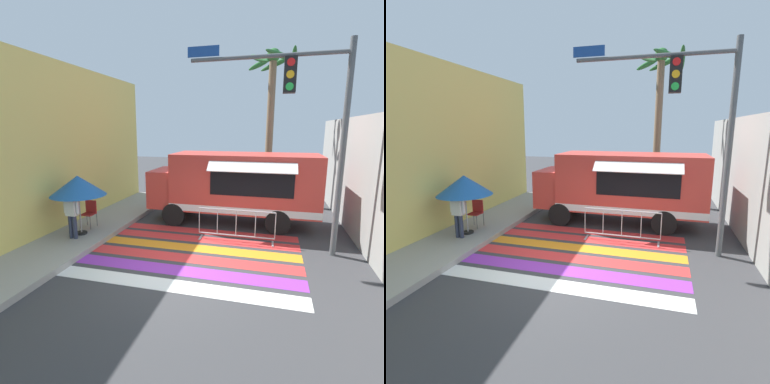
% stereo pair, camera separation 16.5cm
% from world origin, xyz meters
% --- Properties ---
extents(ground_plane, '(60.00, 60.00, 0.00)m').
position_xyz_m(ground_plane, '(0.00, 0.00, 0.00)').
color(ground_plane, '#38383A').
extents(sidewalk_left, '(4.40, 16.00, 0.17)m').
position_xyz_m(sidewalk_left, '(-4.91, 0.00, 0.08)').
color(sidewalk_left, '#99968E').
rests_on(sidewalk_left, ground_plane).
extents(building_left_facade, '(0.25, 16.00, 5.73)m').
position_xyz_m(building_left_facade, '(-4.80, 0.00, 2.86)').
color(building_left_facade, '#E5D166').
rests_on(building_left_facade, ground_plane).
extents(concrete_wall_right, '(0.20, 16.00, 3.93)m').
position_xyz_m(concrete_wall_right, '(4.98, 3.00, 1.97)').
color(concrete_wall_right, gray).
rests_on(concrete_wall_right, ground_plane).
extents(crosswalk_painted, '(6.40, 4.36, 0.01)m').
position_xyz_m(crosswalk_painted, '(0.00, 1.22, 0.00)').
color(crosswalk_painted, white).
rests_on(crosswalk_painted, ground_plane).
extents(food_truck, '(6.16, 2.58, 2.63)m').
position_xyz_m(food_truck, '(0.82, 4.47, 1.52)').
color(food_truck, '#D13D33').
rests_on(food_truck, ground_plane).
extents(traffic_signal_pole, '(4.33, 0.29, 5.77)m').
position_xyz_m(traffic_signal_pole, '(3.17, 2.13, 3.96)').
color(traffic_signal_pole, '#515456').
rests_on(traffic_signal_pole, ground_plane).
extents(patio_umbrella, '(1.73, 1.73, 1.92)m').
position_xyz_m(patio_umbrella, '(-3.64, 1.41, 1.76)').
color(patio_umbrella, black).
rests_on(patio_umbrella, sidewalk_left).
extents(folding_chair, '(0.42, 0.42, 0.92)m').
position_xyz_m(folding_chair, '(-3.79, 2.15, 0.72)').
color(folding_chair, '#4C4C51').
rests_on(folding_chair, sidewalk_left).
extents(vendor_person, '(0.53, 0.21, 1.57)m').
position_xyz_m(vendor_person, '(-3.63, 0.99, 1.05)').
color(vendor_person, '#2D3347').
rests_on(vendor_person, sidewalk_left).
extents(barricade_front, '(2.42, 0.44, 1.04)m').
position_xyz_m(barricade_front, '(1.25, 2.50, 0.52)').
color(barricade_front, '#B7BABF').
rests_on(barricade_front, ground_plane).
extents(palm_tree, '(2.24, 2.35, 7.08)m').
position_xyz_m(palm_tree, '(2.06, 8.37, 4.90)').
color(palm_tree, '#7A664C').
rests_on(palm_tree, ground_plane).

